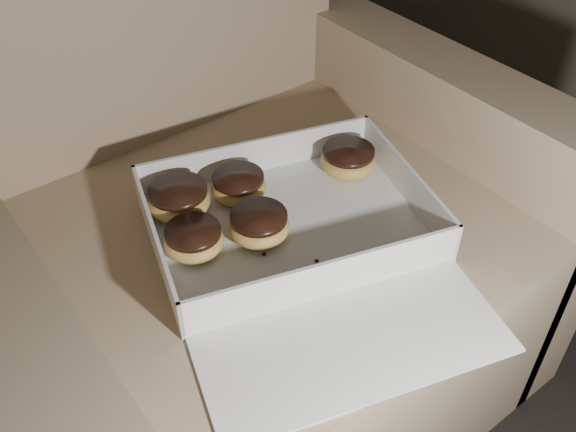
{
  "coord_description": "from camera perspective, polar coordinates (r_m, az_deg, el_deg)",
  "views": [
    {
      "loc": [
        0.17,
        0.06,
        1.17
      ],
      "look_at": [
        0.64,
        0.68,
        0.49
      ],
      "focal_mm": 40.0,
      "sensor_mm": 36.0,
      "label": 1
    }
  ],
  "objects": [
    {
      "name": "crumb_b",
      "position": [
        0.99,
        2.56,
        -4.0
      ],
      "size": [
        0.01,
        0.01,
        0.0
      ],
      "primitive_type": "ellipsoid",
      "color": "black",
      "rests_on": "bakery_box"
    },
    {
      "name": "donut_b",
      "position": [
        1.09,
        -4.42,
        2.71
      ],
      "size": [
        0.09,
        0.09,
        0.05
      ],
      "color": "gold",
      "rests_on": "bakery_box"
    },
    {
      "name": "donut_e",
      "position": [
        1.07,
        -9.69,
        1.46
      ],
      "size": [
        0.1,
        0.1,
        0.05
      ],
      "color": "gold",
      "rests_on": "bakery_box"
    },
    {
      "name": "bakery_box",
      "position": [
        1.02,
        1.11,
        -2.14
      ],
      "size": [
        0.56,
        0.61,
        0.07
      ],
      "rotation": [
        0.0,
        0.0,
        -0.29
      ],
      "color": "silver",
      "rests_on": "armchair"
    },
    {
      "name": "armchair",
      "position": [
        1.22,
        -4.12,
        -3.07
      ],
      "size": [
        0.99,
        0.83,
        1.03
      ],
      "color": "#877256",
      "rests_on": "floor"
    },
    {
      "name": "crumb_c",
      "position": [
        0.96,
        -0.25,
        -5.84
      ],
      "size": [
        0.01,
        0.01,
        0.0
      ],
      "primitive_type": "ellipsoid",
      "color": "black",
      "rests_on": "bakery_box"
    },
    {
      "name": "crumb_a",
      "position": [
        1.0,
        -2.15,
        -3.41
      ],
      "size": [
        0.01,
        0.01,
        0.0
      ],
      "primitive_type": "ellipsoid",
      "color": "black",
      "rests_on": "bakery_box"
    },
    {
      "name": "donut_c",
      "position": [
        1.0,
        -8.37,
        -2.09
      ],
      "size": [
        0.09,
        0.09,
        0.05
      ],
      "color": "gold",
      "rests_on": "bakery_box"
    },
    {
      "name": "donut_a",
      "position": [
        1.15,
        5.36,
        4.99
      ],
      "size": [
        0.1,
        0.1,
        0.05
      ],
      "color": "gold",
      "rests_on": "bakery_box"
    },
    {
      "name": "donut_d",
      "position": [
        1.01,
        -2.59,
        -0.81
      ],
      "size": [
        0.1,
        0.1,
        0.05
      ],
      "color": "gold",
      "rests_on": "bakery_box"
    }
  ]
}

